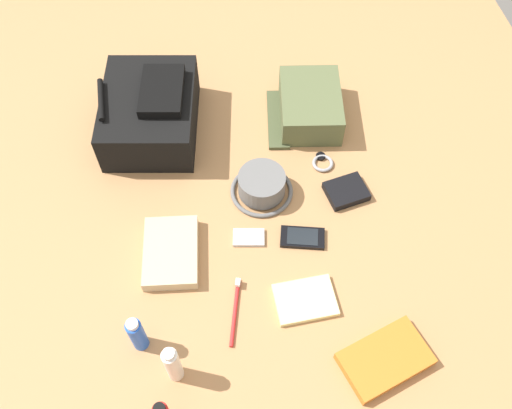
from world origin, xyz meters
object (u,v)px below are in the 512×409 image
object	(u,v)px
deodorant_spray	(137,334)
wallet	(346,191)
toothbrush	(235,308)
toothpaste_tube	(173,364)
bucket_hat	(262,186)
backpack	(151,112)
media_player	(249,237)
toiletry_pouch	(309,106)
notepad	(305,300)
paperback_novel	(385,359)
wristwatch	(322,162)
folded_towel	(171,252)
cell_phone	(302,238)

from	to	relation	value
deodorant_spray	wallet	bearing A→B (deg)	-60.85
deodorant_spray	toothbrush	xyz separation A→B (m)	(0.05, -0.24, -0.06)
toothbrush	toothpaste_tube	bearing A→B (deg)	129.97
bucket_hat	toothpaste_tube	bearing A→B (deg)	148.26
backpack	media_player	bearing A→B (deg)	-153.02
toothpaste_tube	deodorant_spray	world-z (taller)	toothpaste_tube
bucket_hat	toothbrush	xyz separation A→B (m)	(-0.33, 0.13, -0.03)
backpack	media_player	distance (m)	0.49
backpack	toothpaste_tube	world-z (taller)	backpack
deodorant_spray	toiletry_pouch	bearing A→B (deg)	-41.38
media_player	notepad	bearing A→B (deg)	-151.97
toothpaste_tube	paperback_novel	xyz separation A→B (m)	(-0.06, -0.49, -0.06)
bucket_hat	toothbrush	world-z (taller)	bucket_hat
paperback_novel	toiletry_pouch	bearing A→B (deg)	0.55
media_player	wallet	xyz separation A→B (m)	(0.09, -0.29, 0.01)
wristwatch	notepad	world-z (taller)	notepad
toothpaste_tube	folded_towel	xyz separation A→B (m)	(0.31, -0.02, -0.06)
backpack	toothpaste_tube	distance (m)	0.76
bucket_hat	toothpaste_tube	distance (m)	0.55
media_player	notepad	distance (m)	0.23
deodorant_spray	paperback_novel	distance (m)	0.58
toothpaste_tube	deodorant_spray	size ratio (longest dim) A/B	1.13
toothpaste_tube	cell_phone	bearing A→B (deg)	-50.87
bucket_hat	toothpaste_tube	xyz separation A→B (m)	(-0.47, 0.29, 0.04)
wallet	notepad	size ratio (longest dim) A/B	0.73
backpack	wristwatch	distance (m)	0.53
paperback_novel	toothpaste_tube	bearing A→B (deg)	83.36
cell_phone	wristwatch	distance (m)	0.26
toothpaste_tube	cell_phone	size ratio (longest dim) A/B	1.17
wristwatch	wallet	xyz separation A→B (m)	(-0.11, -0.04, 0.01)
deodorant_spray	wallet	world-z (taller)	deodorant_spray
toiletry_pouch	paperback_novel	distance (m)	0.78
paperback_novel	folded_towel	world-z (taller)	folded_towel
toiletry_pouch	folded_towel	xyz separation A→B (m)	(-0.41, 0.46, -0.03)
toothpaste_tube	deodorant_spray	bearing A→B (deg)	40.68
toiletry_pouch	cell_phone	size ratio (longest dim) A/B	2.05
bucket_hat	notepad	bearing A→B (deg)	-172.17
wallet	toothpaste_tube	bearing A→B (deg)	118.45
paperback_novel	media_player	size ratio (longest dim) A/B	2.53
backpack	wallet	xyz separation A→B (m)	(-0.34, -0.51, -0.06)
media_player	toothbrush	size ratio (longest dim) A/B	0.52
backpack	folded_towel	world-z (taller)	backpack
deodorant_spray	backpack	bearing A→B (deg)	-7.27
toiletry_pouch	deodorant_spray	distance (m)	0.84
toothpaste_tube	toothbrush	distance (m)	0.22
deodorant_spray	notepad	size ratio (longest dim) A/B	0.90
backpack	deodorant_spray	distance (m)	0.67
toothbrush	bucket_hat	bearing A→B (deg)	-21.02
toiletry_pouch	media_player	xyz separation A→B (m)	(-0.39, 0.25, -0.04)
media_player	folded_towel	distance (m)	0.21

